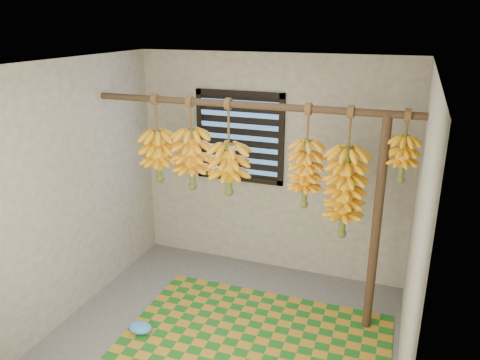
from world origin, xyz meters
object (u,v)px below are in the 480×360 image
at_px(support_post, 376,229).
at_px(banana_bunch_c, 229,169).
at_px(woven_mat, 250,351).
at_px(banana_bunch_a, 159,155).
at_px(banana_bunch_d, 305,173).
at_px(banana_bunch_b, 192,159).
at_px(banana_bunch_e, 345,192).
at_px(plastic_bag, 140,328).
at_px(banana_bunch_f, 403,158).

height_order(support_post, banana_bunch_c, banana_bunch_c).
relative_size(woven_mat, banana_bunch_a, 2.70).
bearing_deg(banana_bunch_a, woven_mat, -30.50).
relative_size(support_post, banana_bunch_d, 2.15).
height_order(banana_bunch_b, banana_bunch_e, same).
bearing_deg(woven_mat, banana_bunch_a, 149.50).
xyz_separation_m(plastic_bag, banana_bunch_b, (0.18, 0.82, 1.40)).
xyz_separation_m(plastic_bag, banana_bunch_e, (1.63, 0.82, 1.24)).
xyz_separation_m(banana_bunch_e, banana_bunch_f, (0.44, -0.00, 0.35)).
relative_size(support_post, woven_mat, 0.86).
xyz_separation_m(woven_mat, banana_bunch_e, (0.61, 0.71, 1.29)).
bearing_deg(support_post, banana_bunch_e, 180.00).
xyz_separation_m(banana_bunch_a, banana_bunch_c, (0.74, 0.00, -0.05)).
relative_size(banana_bunch_b, banana_bunch_f, 1.47).
bearing_deg(support_post, plastic_bag, -156.94).
bearing_deg(support_post, woven_mat, -141.87).
bearing_deg(banana_bunch_f, plastic_bag, -158.45).
height_order(banana_bunch_d, banana_bunch_e, same).
bearing_deg(banana_bunch_b, plastic_bag, -102.10).
xyz_separation_m(banana_bunch_b, banana_bunch_f, (1.90, 0.00, 0.20)).
xyz_separation_m(support_post, banana_bunch_d, (-0.64, 0.00, 0.43)).
relative_size(support_post, banana_bunch_e, 1.72).
xyz_separation_m(banana_bunch_a, banana_bunch_f, (2.26, 0.00, 0.20)).
bearing_deg(banana_bunch_b, banana_bunch_a, 180.00).
bearing_deg(banana_bunch_d, plastic_bag, -147.42).
distance_m(support_post, banana_bunch_b, 1.80).
xyz_separation_m(woven_mat, banana_bunch_a, (-1.20, 0.71, 1.44)).
relative_size(woven_mat, banana_bunch_d, 2.49).
bearing_deg(banana_bunch_b, banana_bunch_d, 0.00).
xyz_separation_m(woven_mat, banana_bunch_f, (1.05, 0.71, 1.64)).
bearing_deg(banana_bunch_b, banana_bunch_f, 0.00).
height_order(plastic_bag, banana_bunch_f, banana_bunch_f).
bearing_deg(plastic_bag, banana_bunch_d, 32.58).
distance_m(banana_bunch_b, banana_bunch_d, 1.10).
bearing_deg(banana_bunch_c, banana_bunch_f, 0.00).
distance_m(banana_bunch_c, banana_bunch_f, 1.54).
height_order(support_post, woven_mat, support_post).
relative_size(banana_bunch_e, banana_bunch_f, 1.92).
height_order(support_post, banana_bunch_e, banana_bunch_e).
bearing_deg(banana_bunch_d, banana_bunch_f, 0.00).
bearing_deg(banana_bunch_e, woven_mat, -130.83).
height_order(banana_bunch_c, banana_bunch_e, same).
bearing_deg(banana_bunch_b, banana_bunch_c, 0.00).
height_order(woven_mat, banana_bunch_a, banana_bunch_a).
bearing_deg(plastic_bag, support_post, 23.06).
xyz_separation_m(banana_bunch_d, banana_bunch_e, (0.35, 0.00, -0.13)).
distance_m(banana_bunch_b, banana_bunch_e, 1.46).
xyz_separation_m(banana_bunch_b, banana_bunch_d, (1.10, 0.00, -0.02)).
distance_m(plastic_bag, banana_bunch_d, 2.05).
relative_size(plastic_bag, banana_bunch_a, 0.26).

